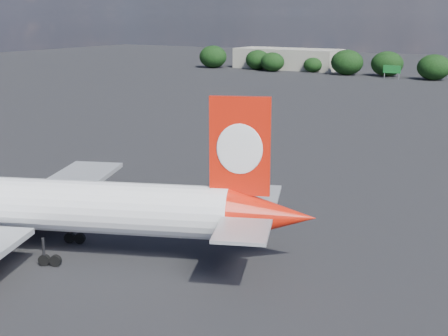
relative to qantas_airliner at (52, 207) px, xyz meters
The scene contains 4 objects.
ground 57.69m from the qantas_airliner, 93.08° to the left, with size 500.00×500.00×0.00m, color black.
qantas_airliner is the anchor object (origin of this frame).
terminal_building 201.29m from the qantas_airliner, 109.77° to the left, with size 42.00×16.00×8.00m.
highway_sign 174.70m from the qantas_airliner, 96.93° to the left, with size 6.00×0.30×4.50m.
Camera 1 is at (45.52, -35.85, 22.09)m, focal length 50.00 mm.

